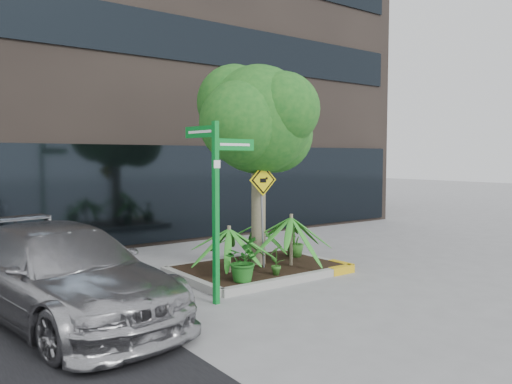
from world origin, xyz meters
TOP-DOWN VIEW (x-y plane):
  - ground at (0.00, 0.00)m, footprint 80.00×80.00m
  - building at (0.50, 8.50)m, footprint 18.00×8.00m
  - planter at (0.23, 0.27)m, footprint 3.35×2.36m
  - tree at (0.31, 0.47)m, footprint 2.87×2.55m
  - palm_front at (0.77, -0.07)m, footprint 1.20×1.20m
  - palm_left at (-0.61, 0.17)m, footprint 1.02×1.02m
  - palm_back at (0.59, 0.88)m, footprint 0.92×0.92m
  - parked_car at (-3.89, -0.35)m, footprint 2.76×5.01m
  - shrub_a at (-0.82, -0.55)m, footprint 0.95×0.95m
  - shrub_b at (1.42, 0.55)m, footprint 0.48×0.48m
  - shrub_c at (-0.02, -0.55)m, footprint 0.42×0.42m
  - shrub_d at (0.54, 0.87)m, footprint 0.55×0.55m
  - street_sign_post at (-1.61, -0.97)m, footprint 0.90×0.87m
  - cattle_sign at (0.19, 0.14)m, footprint 0.65×0.15m

SIDE VIEW (x-z plane):
  - ground at x=0.00m, z-range 0.00..0.00m
  - planter at x=0.23m, z-range 0.03..0.18m
  - shrub_c at x=-0.02m, z-range 0.15..0.76m
  - shrub_b at x=1.42m, z-range 0.15..0.85m
  - shrub_d at x=0.54m, z-range 0.15..0.87m
  - shrub_a at x=-0.82m, z-range 0.15..0.91m
  - parked_car at x=-3.89m, z-range 0.00..1.38m
  - palm_back at x=0.59m, z-range 0.40..1.42m
  - palm_left at x=-0.61m, z-range 0.43..1.57m
  - palm_front at x=0.77m, z-range 0.48..1.81m
  - cattle_sign at x=0.19m, z-range 0.52..2.61m
  - street_sign_post at x=-1.61m, z-range 0.35..3.30m
  - tree at x=0.31m, z-range 0.99..5.30m
  - building at x=0.50m, z-range 0.00..15.00m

